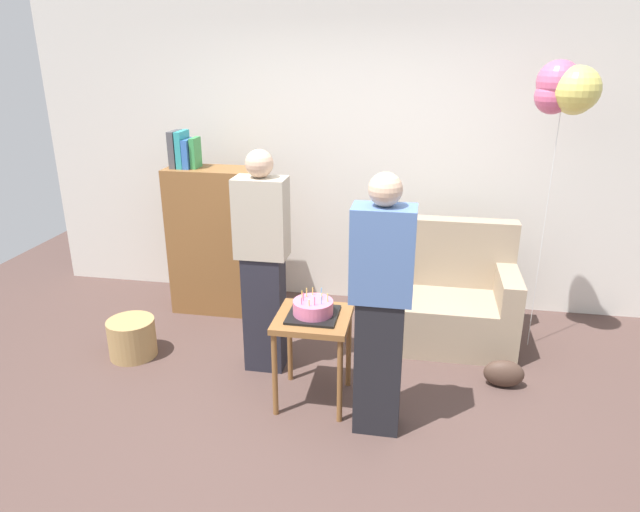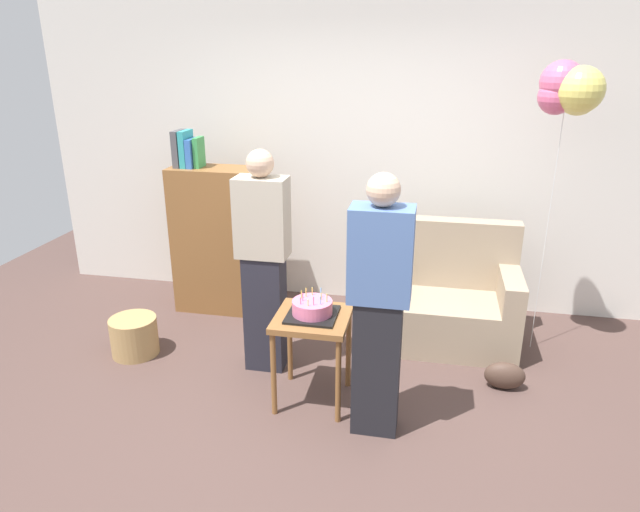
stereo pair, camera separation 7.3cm
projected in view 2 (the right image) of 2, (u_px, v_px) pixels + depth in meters
The scene contains 11 objects.
ground_plane at pixel (319, 424), 3.63m from camera, with size 8.00×8.00×0.00m, color #4C3833.
wall_back at pixel (365, 156), 5.05m from camera, with size 6.00×0.10×2.70m, color silver.
couch at pixel (446, 301), 4.57m from camera, with size 1.10×0.70×0.96m.
bookshelf at pixel (219, 238), 5.03m from camera, with size 0.80×0.36×1.61m.
side_table at pixel (312, 329), 3.70m from camera, with size 0.48×0.48×0.63m.
birthday_cake at pixel (312, 309), 3.65m from camera, with size 0.32×0.32×0.17m.
person_blowing_candles at pixel (264, 262), 4.01m from camera, with size 0.36×0.22×1.63m.
person_holding_cake at pixel (379, 307), 3.31m from camera, with size 0.36×0.22×1.63m.
wicker_basket at pixel (134, 336), 4.41m from camera, with size 0.36×0.36×0.30m, color #A88451.
handbag at pixel (505, 376), 3.97m from camera, with size 0.28×0.14×0.20m, color #473328.
balloon_bunch at pixel (571, 90), 3.86m from camera, with size 0.42×0.39×2.18m.
Camera 2 is at (0.61, -2.97, 2.26)m, focal length 31.90 mm.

